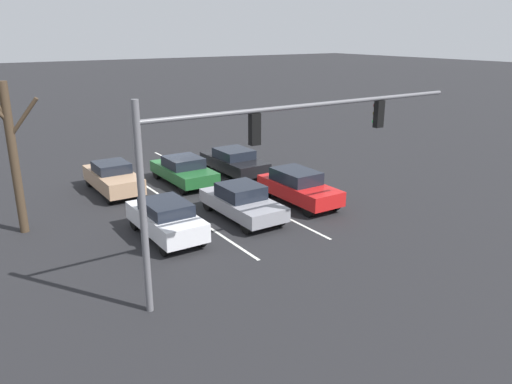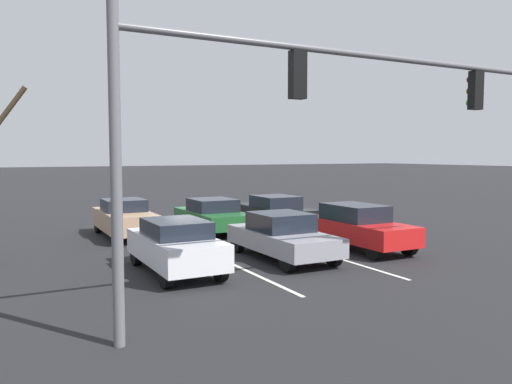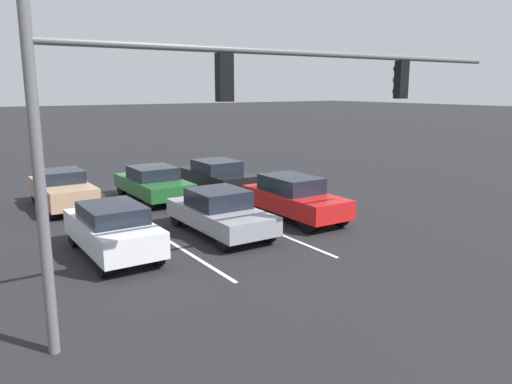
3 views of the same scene
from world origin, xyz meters
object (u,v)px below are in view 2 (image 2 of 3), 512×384
object	(u,v)px
car_red_leftlane_front	(358,226)
car_darkgreen_midlane_second	(212,215)
car_gray_midlane_front	(282,236)
car_tan_rightlane_second	(124,218)
car_black_leftlane_second	(276,211)
car_white_rightlane_front	(175,245)
traffic_signal_gantry	(308,101)

from	to	relation	value
car_red_leftlane_front	car_darkgreen_midlane_second	distance (m)	6.56
car_gray_midlane_front	car_tan_rightlane_second	distance (m)	7.41
car_black_leftlane_second	car_tan_rightlane_second	distance (m)	6.76
car_gray_midlane_front	car_red_leftlane_front	bearing A→B (deg)	-176.79
car_white_rightlane_front	car_tan_rightlane_second	bearing A→B (deg)	-91.20
traffic_signal_gantry	car_gray_midlane_front	bearing A→B (deg)	-115.21
car_red_leftlane_front	car_black_leftlane_second	bearing A→B (deg)	-90.99
car_red_leftlane_front	car_darkgreen_midlane_second	bearing A→B (deg)	-62.02
car_darkgreen_midlane_second	car_tan_rightlane_second	world-z (taller)	car_tan_rightlane_second
car_gray_midlane_front	traffic_signal_gantry	bearing A→B (deg)	64.79
car_red_leftlane_front	car_tan_rightlane_second	distance (m)	9.21
car_darkgreen_midlane_second	car_tan_rightlane_second	xyz separation A→B (m)	(3.57, -0.59, 0.02)
car_gray_midlane_front	car_white_rightlane_front	world-z (taller)	car_white_rightlane_front
car_black_leftlane_second	car_darkgreen_midlane_second	world-z (taller)	car_darkgreen_midlane_second
car_tan_rightlane_second	car_red_leftlane_front	bearing A→B (deg)	136.19
car_red_leftlane_front	car_darkgreen_midlane_second	size ratio (longest dim) A/B	1.00
car_black_leftlane_second	car_tan_rightlane_second	bearing A→B (deg)	-3.53
car_red_leftlane_front	car_gray_midlane_front	size ratio (longest dim) A/B	1.01
car_black_leftlane_second	car_tan_rightlane_second	world-z (taller)	car_tan_rightlane_second
car_red_leftlane_front	car_tan_rightlane_second	bearing A→B (deg)	-43.81
car_white_rightlane_front	car_black_leftlane_second	size ratio (longest dim) A/B	0.90
car_gray_midlane_front	car_darkgreen_midlane_second	distance (m)	5.97
car_red_leftlane_front	traffic_signal_gantry	xyz separation A→B (m)	(5.50, 5.10, 3.60)
car_tan_rightlane_second	car_darkgreen_midlane_second	bearing A→B (deg)	170.68
car_red_leftlane_front	car_white_rightlane_front	bearing A→B (deg)	3.57
car_black_leftlane_second	traffic_signal_gantry	xyz separation A→B (m)	(5.61, 11.06, 3.67)
car_gray_midlane_front	car_darkgreen_midlane_second	xyz separation A→B (m)	(-0.11, -5.97, 0.01)
traffic_signal_gantry	car_white_rightlane_front	bearing A→B (deg)	-74.61
car_white_rightlane_front	traffic_signal_gantry	size ratio (longest dim) A/B	0.34
car_red_leftlane_front	car_darkgreen_midlane_second	xyz separation A→B (m)	(3.08, -5.79, -0.07)
car_red_leftlane_front	car_white_rightlane_front	xyz separation A→B (m)	(6.79, 0.42, -0.02)
car_red_leftlane_front	car_tan_rightlane_second	size ratio (longest dim) A/B	1.01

